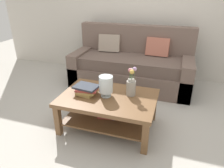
{
  "coord_description": "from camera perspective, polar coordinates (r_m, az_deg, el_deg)",
  "views": [
    {
      "loc": [
        0.72,
        -2.53,
        1.67
      ],
      "look_at": [
        -0.01,
        -0.25,
        0.55
      ],
      "focal_mm": 33.09,
      "sensor_mm": 36.0,
      "label": 1
    }
  ],
  "objects": [
    {
      "name": "ground_plane",
      "position": [
        3.12,
        1.63,
        -7.4
      ],
      "size": [
        10.0,
        10.0,
        0.0
      ],
      "primitive_type": "plane",
      "color": "#B7B2A8"
    },
    {
      "name": "coffee_table",
      "position": [
        2.63,
        -0.99,
        -5.77
      ],
      "size": [
        1.18,
        0.8,
        0.45
      ],
      "color": "brown",
      "rests_on": "ground"
    },
    {
      "name": "back_wall",
      "position": [
        4.26,
        8.57,
        20.43
      ],
      "size": [
        6.4,
        0.12,
        2.7
      ],
      "primitive_type": "cube",
      "color": "beige",
      "rests_on": "ground"
    },
    {
      "name": "book_stack_main",
      "position": [
        2.62,
        -7.0,
        -1.56
      ],
      "size": [
        0.32,
        0.26,
        0.11
      ],
      "color": "tan",
      "rests_on": "coffee_table"
    },
    {
      "name": "glass_hurricane_vase",
      "position": [
        2.5,
        -1.68,
        -0.23
      ],
      "size": [
        0.17,
        0.17,
        0.26
      ],
      "color": "silver",
      "rests_on": "coffee_table"
    },
    {
      "name": "couch",
      "position": [
        3.85,
        5.45,
        5.04
      ],
      "size": [
        2.13,
        0.9,
        1.06
      ],
      "color": "brown",
      "rests_on": "ground"
    },
    {
      "name": "flower_pitcher",
      "position": [
        2.55,
        5.33,
        -0.0
      ],
      "size": [
        0.12,
        0.12,
        0.38
      ],
      "color": "#9E998E",
      "rests_on": "coffee_table"
    }
  ]
}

